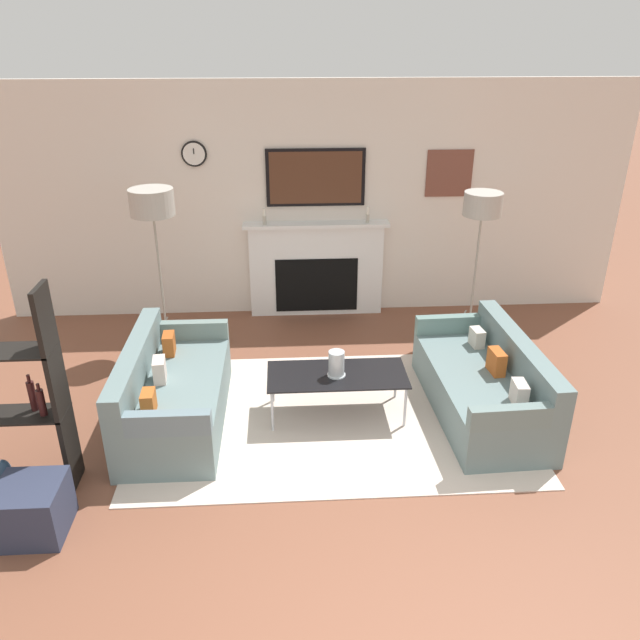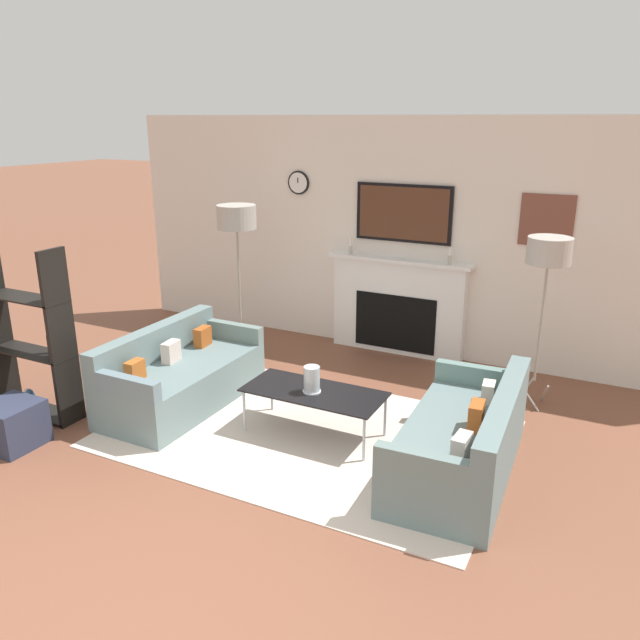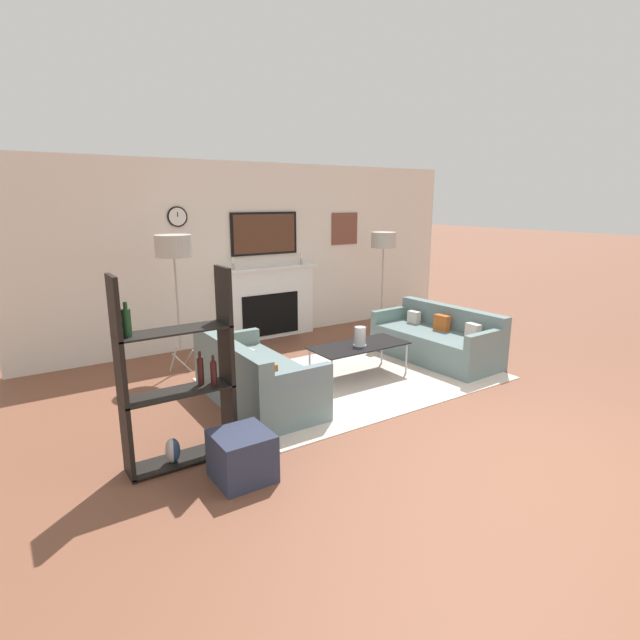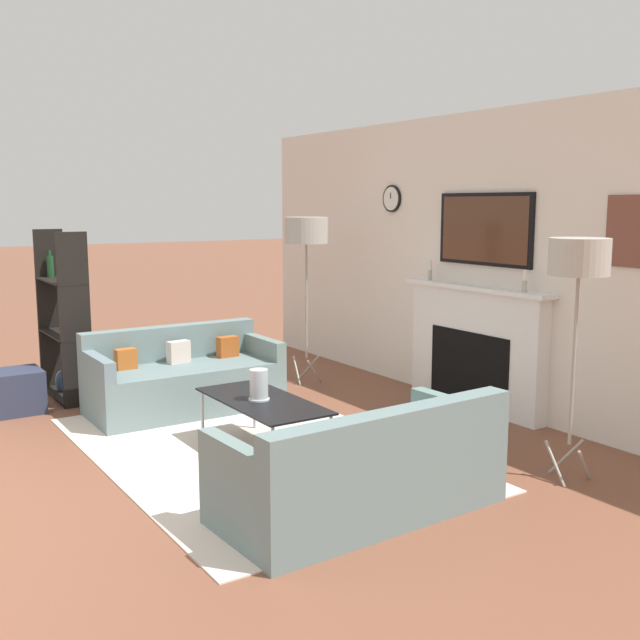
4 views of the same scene
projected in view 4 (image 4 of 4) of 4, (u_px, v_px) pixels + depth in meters
fireplace_wall at (485, 276)px, 6.81m from camera, size 7.29×0.28×2.70m
area_rug at (255, 451)px, 5.71m from camera, size 3.39×2.22×0.01m
couch_left at (183, 380)px, 6.82m from camera, size 0.81×1.69×0.74m
couch_right at (363, 473)px, 4.52m from camera, size 0.87×1.79×0.72m
coffee_table at (262, 403)px, 5.62m from camera, size 1.23×0.55×0.42m
hurricane_candle at (259, 386)px, 5.59m from camera, size 0.16×0.16×0.23m
floor_lamp_left at (306, 232)px, 7.68m from camera, size 0.45×0.45×1.74m
floor_lamp_right at (579, 261)px, 4.90m from camera, size 0.40×0.40×1.66m
shelf_unit at (63, 326)px, 7.22m from camera, size 0.90×0.28×1.62m
ottoman at (17, 391)px, 6.76m from camera, size 0.44×0.44×0.39m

